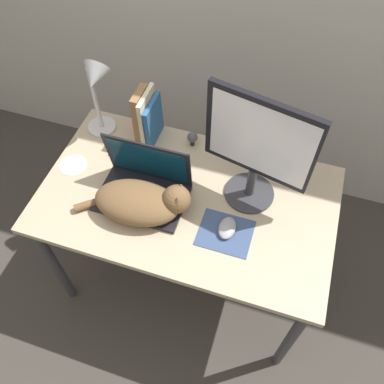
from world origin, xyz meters
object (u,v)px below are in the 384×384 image
at_px(laptop, 144,187).
at_px(cat, 142,202).
at_px(external_monitor, 258,148).
at_px(book_row, 147,117).
at_px(computer_mouse, 227,228).
at_px(desk_lamp, 96,88).
at_px(cd_disc, 73,165).
at_px(webcam, 192,138).

relative_size(laptop, cat, 0.78).
bearing_deg(cat, external_monitor, 28.93).
bearing_deg(laptop, book_row, 108.35).
bearing_deg(external_monitor, computer_mouse, -102.07).
distance_m(cat, book_row, 0.41).
height_order(external_monitor, desk_lamp, external_monitor).
distance_m(laptop, desk_lamp, 0.45).
height_order(laptop, cd_disc, laptop).
xyz_separation_m(desk_lamp, webcam, (0.40, 0.06, -0.23)).
xyz_separation_m(book_row, webcam, (0.21, 0.01, -0.07)).
bearing_deg(cd_disc, cat, -18.20).
xyz_separation_m(external_monitor, computer_mouse, (-0.04, -0.20, -0.27)).
bearing_deg(book_row, external_monitor, -19.05).
distance_m(external_monitor, book_row, 0.57).
bearing_deg(cat, book_row, 108.52).
height_order(laptop, external_monitor, external_monitor).
bearing_deg(webcam, cd_disc, -148.95).
xyz_separation_m(computer_mouse, webcam, (-0.27, 0.39, 0.03)).
relative_size(cat, book_row, 1.81).
height_order(laptop, book_row, book_row).
bearing_deg(laptop, desk_lamp, 138.37).
height_order(laptop, webcam, laptop).
distance_m(webcam, cd_disc, 0.54).
height_order(book_row, cd_disc, book_row).
bearing_deg(webcam, desk_lamp, -171.43).
xyz_separation_m(external_monitor, book_row, (-0.51, 0.18, -0.16)).
relative_size(book_row, cd_disc, 2.11).
bearing_deg(cat, cd_disc, 161.80).
xyz_separation_m(laptop, cd_disc, (-0.36, 0.05, -0.05)).
xyz_separation_m(laptop, desk_lamp, (-0.29, 0.26, 0.22)).
distance_m(desk_lamp, webcam, 0.46).
height_order(external_monitor, cd_disc, external_monitor).
relative_size(laptop, desk_lamp, 0.88).
xyz_separation_m(desk_lamp, cd_disc, (-0.06, -0.22, -0.27)).
bearing_deg(desk_lamp, cd_disc, -105.69).
xyz_separation_m(cat, webcam, (0.08, 0.40, -0.02)).
bearing_deg(computer_mouse, external_monitor, 77.93).
height_order(cat, cd_disc, cat).
bearing_deg(desk_lamp, computer_mouse, -26.18).
relative_size(laptop, book_row, 1.42).
height_order(webcam, cd_disc, webcam).
bearing_deg(cd_disc, webcam, 31.05).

